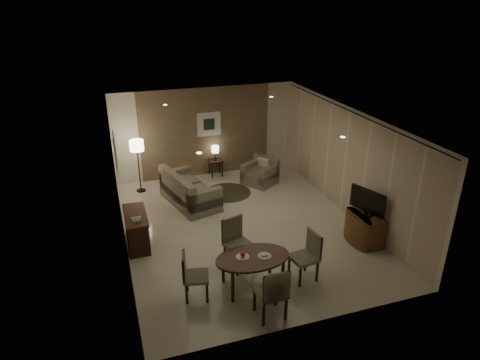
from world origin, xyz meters
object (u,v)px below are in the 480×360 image
object	(u,v)px
console_desk	(137,229)
armchair	(260,171)
floor_lamp	(139,166)
sofa	(190,188)
dining_table	(252,272)
chair_near	(270,291)
tv_cabinet	(365,228)
chair_far	(239,245)
chair_left	(196,276)
chair_right	(304,257)
side_table	(216,168)

from	to	relation	value
console_desk	armchair	world-z (taller)	armchair
console_desk	floor_lamp	bearing A→B (deg)	82.37
sofa	console_desk	bearing A→B (deg)	121.64
console_desk	dining_table	xyz separation A→B (m)	(1.93, -2.24, -0.04)
console_desk	dining_table	bearing A→B (deg)	-49.20
dining_table	chair_near	size ratio (longest dim) A/B	1.38
tv_cabinet	chair_far	size ratio (longest dim) A/B	0.85
dining_table	armchair	bearing A→B (deg)	67.63
chair_left	chair_far	bearing A→B (deg)	-44.78
dining_table	chair_left	world-z (taller)	chair_left
dining_table	chair_right	bearing A→B (deg)	-4.38
tv_cabinet	armchair	bearing A→B (deg)	106.31
armchair	tv_cabinet	bearing A→B (deg)	-16.81
tv_cabinet	armchair	world-z (taller)	armchair
dining_table	side_table	bearing A→B (deg)	81.96
armchair	chair_right	bearing A→B (deg)	-43.33
chair_near	armchair	bearing A→B (deg)	-110.44
chair_far	floor_lamp	world-z (taller)	floor_lamp
console_desk	tv_cabinet	size ratio (longest dim) A/B	1.33
tv_cabinet	chair_right	bearing A→B (deg)	-157.01
chair_near	side_table	world-z (taller)	chair_near
chair_left	armchair	bearing A→B (deg)	-20.11
chair_left	floor_lamp	xyz separation A→B (m)	(-0.47, 5.04, 0.30)
console_desk	side_table	xyz separation A→B (m)	(2.71, 3.25, -0.12)
tv_cabinet	chair_far	distance (m)	3.00
tv_cabinet	side_table	bearing A→B (deg)	114.69
chair_far	floor_lamp	size ratio (longest dim) A/B	0.70
chair_right	sofa	size ratio (longest dim) A/B	0.52
chair_near	armchair	distance (m)	5.67
chair_near	chair_far	bearing A→B (deg)	-89.41
dining_table	console_desk	bearing A→B (deg)	130.80
chair_left	armchair	world-z (taller)	chair_left
tv_cabinet	side_table	distance (m)	5.23
chair_near	chair_left	bearing A→B (deg)	-40.56
console_desk	sofa	bearing A→B (deg)	46.55
tv_cabinet	chair_near	distance (m)	3.35
sofa	chair_far	bearing A→B (deg)	171.04
side_table	tv_cabinet	bearing A→B (deg)	-65.31
chair_near	armchair	xyz separation A→B (m)	(1.84, 5.36, -0.14)
console_desk	chair_near	distance (m)	3.66
armchair	side_table	xyz separation A→B (m)	(-1.08, 0.98, -0.12)
chair_left	chair_near	bearing A→B (deg)	-115.87
console_desk	side_table	size ratio (longest dim) A/B	2.32
chair_near	chair_right	bearing A→B (deg)	-144.02
armchair	floor_lamp	xyz separation A→B (m)	(-3.41, 0.57, 0.38)
armchair	side_table	distance (m)	1.46
armchair	floor_lamp	world-z (taller)	floor_lamp
tv_cabinet	chair_right	world-z (taller)	chair_right
chair_near	chair_right	xyz separation A→B (m)	(1.01, 0.78, -0.02)
side_table	sofa	bearing A→B (deg)	-125.64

